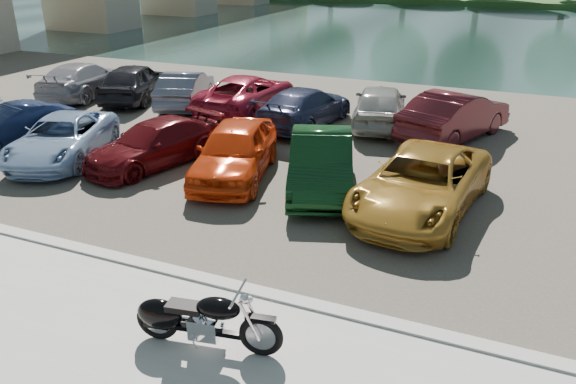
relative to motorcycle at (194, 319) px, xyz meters
name	(u,v)px	position (x,y,z in m)	size (l,w,h in m)	color
ground	(223,375)	(0.67, -0.35, -0.56)	(200.00, 200.00, 0.00)	#595447
kerb	(279,299)	(0.67, 1.65, -0.49)	(60.00, 0.30, 0.14)	#AAA8A0
parking_lot	(396,147)	(0.67, 10.65, -0.54)	(60.00, 18.00, 0.04)	#474239
river	(484,32)	(0.67, 39.65, -0.56)	(120.00, 40.00, 0.00)	#192E2A
motorcycle	(194,319)	(0.00, 0.00, 0.00)	(2.32, 0.81, 1.05)	black
car_1	(14,125)	(-10.33, 6.26, 0.09)	(1.29, 3.71, 1.22)	#121D3B
car_2	(62,138)	(-8.00, 5.79, 0.10)	(2.06, 4.47, 1.24)	#8FACD0
car_3	(154,144)	(-5.29, 6.46, 0.09)	(1.70, 4.19, 1.22)	#560C10
car_4	(235,151)	(-2.74, 6.49, 0.21)	(1.74, 4.32, 1.47)	red
car_5	(321,162)	(-0.38, 6.64, 0.19)	(1.51, 4.33, 1.43)	black
car_6	(422,183)	(2.21, 6.28, 0.17)	(2.31, 5.00, 1.39)	#B27F29
car_7	(83,80)	(-12.74, 12.03, 0.18)	(1.96, 4.81, 1.40)	#9D9CA4
car_8	(134,82)	(-10.38, 12.33, 0.23)	(1.77, 4.40, 1.50)	black
car_9	(185,89)	(-8.00, 12.34, 0.16)	(1.43, 4.11, 1.35)	slate
car_10	(247,93)	(-5.46, 12.61, 0.16)	(2.26, 4.91, 1.36)	#A31B32
car_11	(305,107)	(-2.78, 11.66, 0.14)	(1.86, 4.57, 1.33)	#272D4C
car_12	(380,105)	(-0.40, 12.63, 0.21)	(1.72, 4.28, 1.46)	#9B9C97
car_13	(455,115)	(2.15, 12.19, 0.24)	(1.61, 4.63, 1.52)	#491319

